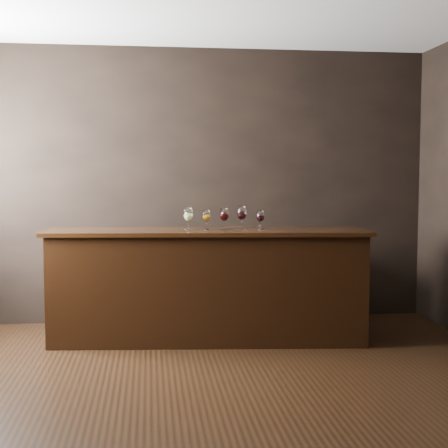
{
  "coord_description": "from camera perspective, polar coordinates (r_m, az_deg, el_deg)",
  "views": [
    {
      "loc": [
        -0.4,
        -4.18,
        1.5
      ],
      "look_at": [
        0.28,
        1.39,
        1.07
      ],
      "focal_mm": 50.0,
      "sensor_mm": 36.0,
      "label": 1
    }
  ],
  "objects": [
    {
      "name": "glass_amber",
      "position": [
        5.64,
        -1.61,
        0.72
      ],
      "size": [
        0.08,
        0.08,
        0.18
      ],
      "color": "white",
      "rests_on": "bar_top"
    },
    {
      "name": "glass_red_c",
      "position": [
        5.66,
        3.34,
        0.7
      ],
      "size": [
        0.07,
        0.07,
        0.17
      ],
      "color": "white",
      "rests_on": "bar_top"
    },
    {
      "name": "bar_counter",
      "position": [
        5.68,
        -1.49,
        -5.82
      ],
      "size": [
        2.84,
        0.87,
        0.98
      ],
      "primitive_type": "cube",
      "rotation": [
        0.0,
        0.0,
        -0.1
      ],
      "color": "black",
      "rests_on": "ground"
    },
    {
      "name": "room_shell",
      "position": [
        4.3,
        -4.73,
        8.53
      ],
      "size": [
        5.02,
        4.52,
        2.81
      ],
      "color": "black",
      "rests_on": "ground"
    },
    {
      "name": "glass_red_a",
      "position": [
        5.6,
        0.02,
        0.84
      ],
      "size": [
        0.08,
        0.08,
        0.2
      ],
      "color": "white",
      "rests_on": "bar_top"
    },
    {
      "name": "back_bar_shelf",
      "position": [
        6.32,
        -2.0,
        -5.51
      ],
      "size": [
        2.27,
        0.4,
        0.82
      ],
      "primitive_type": "cube",
      "color": "black",
      "rests_on": "ground"
    },
    {
      "name": "glass_white",
      "position": [
        5.6,
        -3.29,
        0.86
      ],
      "size": [
        0.09,
        0.09,
        0.2
      ],
      "color": "white",
      "rests_on": "bar_top"
    },
    {
      "name": "bar_top",
      "position": [
        5.62,
        -1.5,
        -0.71
      ],
      "size": [
        2.94,
        0.95,
        0.04
      ],
      "primitive_type": "cube",
      "rotation": [
        0.0,
        0.0,
        -0.1
      ],
      "color": "black",
      "rests_on": "bar_counter"
    },
    {
      "name": "glass_red_b",
      "position": [
        5.66,
        1.64,
        0.99
      ],
      "size": [
        0.09,
        0.09,
        0.22
      ],
      "color": "white",
      "rests_on": "bar_top"
    },
    {
      "name": "ground",
      "position": [
        4.46,
        -1.42,
        -15.25
      ],
      "size": [
        5.0,
        5.0,
        0.0
      ],
      "primitive_type": "plane",
      "color": "black",
      "rests_on": "ground"
    }
  ]
}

